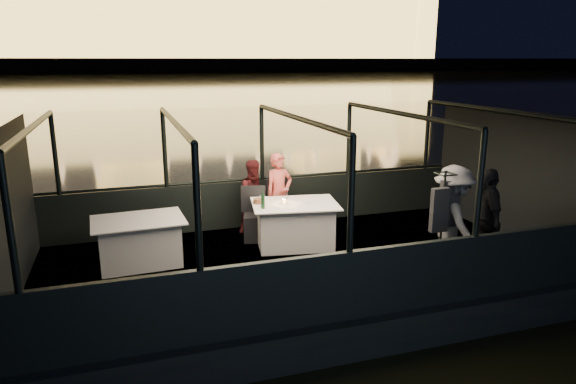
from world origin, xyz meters
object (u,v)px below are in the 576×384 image
object	(u,v)px
chair_port_left	(256,216)
dining_table_central	(295,224)
coat_stand	(442,221)
passenger_dark	(486,214)
dining_table_aft	(140,241)
person_woman_coral	(279,193)
chair_port_right	(280,209)
person_man_maroon	(255,193)
wine_bottle	(263,200)
passenger_stripe	(453,219)

from	to	relation	value
chair_port_left	dining_table_central	bearing A→B (deg)	-27.34
coat_stand	passenger_dark	bearing A→B (deg)	12.08
dining_table_aft	person_woman_coral	world-z (taller)	person_woman_coral
dining_table_aft	chair_port_left	bearing A→B (deg)	14.59
chair_port_right	coat_stand	bearing A→B (deg)	-78.30
dining_table_aft	person_man_maroon	xyz separation A→B (m)	(2.12, 0.94, 0.36)
person_woman_coral	passenger_dark	bearing A→B (deg)	-60.34
chair_port_right	dining_table_central	bearing A→B (deg)	-106.60
dining_table_central	chair_port_right	bearing A→B (deg)	91.30
dining_table_central	chair_port_right	size ratio (longest dim) A/B	1.47
person_woman_coral	chair_port_left	bearing A→B (deg)	-162.55
dining_table_aft	wine_bottle	world-z (taller)	wine_bottle
chair_port_left	coat_stand	bearing A→B (deg)	-34.88
chair_port_left	passenger_stripe	world-z (taller)	passenger_stripe
wine_bottle	passenger_dark	bearing A→B (deg)	-28.08
dining_table_aft	person_woman_coral	xyz separation A→B (m)	(2.56, 0.85, 0.36)
dining_table_central	chair_port_right	distance (m)	0.79
coat_stand	person_man_maroon	bearing A→B (deg)	124.84
chair_port_right	wine_bottle	xyz separation A→B (m)	(-0.58, -0.92, 0.47)
chair_port_right	person_man_maroon	size ratio (longest dim) A/B	0.72
chair_port_right	passenger_stripe	xyz separation A→B (m)	(1.86, -2.62, 0.40)
person_woman_coral	person_man_maroon	xyz separation A→B (m)	(-0.44, 0.09, 0.00)
chair_port_left	person_woman_coral	distance (m)	0.69
coat_stand	passenger_stripe	bearing A→B (deg)	27.02
passenger_stripe	passenger_dark	xyz separation A→B (m)	(0.64, 0.05, 0.00)
dining_table_aft	coat_stand	distance (m)	4.61
person_woman_coral	passenger_dark	size ratio (longest dim) A/B	0.94
coat_stand	passenger_dark	size ratio (longest dim) A/B	1.04
dining_table_aft	wine_bottle	xyz separation A→B (m)	(1.98, -0.11, 0.53)
passenger_stripe	coat_stand	bearing A→B (deg)	120.81
passenger_stripe	wine_bottle	world-z (taller)	passenger_stripe
coat_stand	person_woman_coral	xyz separation A→B (m)	(-1.58, 2.81, -0.15)
dining_table_central	wine_bottle	world-z (taller)	wine_bottle
person_man_maroon	wine_bottle	xyz separation A→B (m)	(-0.14, -1.05, 0.17)
dining_table_aft	passenger_dark	distance (m)	5.39
passenger_stripe	dining_table_central	bearing A→B (deg)	48.90
chair_port_left	wine_bottle	distance (m)	0.79
passenger_stripe	passenger_dark	distance (m)	0.64
passenger_stripe	dining_table_aft	bearing A→B (deg)	71.56
chair_port_left	passenger_dark	bearing A→B (deg)	-22.17
dining_table_aft	wine_bottle	size ratio (longest dim) A/B	4.81
chair_port_right	person_woman_coral	world-z (taller)	person_woman_coral
dining_table_central	person_man_maroon	world-z (taller)	person_man_maroon
person_woman_coral	passenger_stripe	size ratio (longest dim) A/B	0.89
coat_stand	person_man_maroon	size ratio (longest dim) A/B	1.19
person_man_maroon	wine_bottle	distance (m)	1.08
person_man_maroon	dining_table_central	bearing A→B (deg)	-68.80
dining_table_aft	passenger_dark	bearing A→B (deg)	-19.12
person_woman_coral	wine_bottle	bearing A→B (deg)	-134.91
person_woman_coral	person_man_maroon	bearing A→B (deg)	154.50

